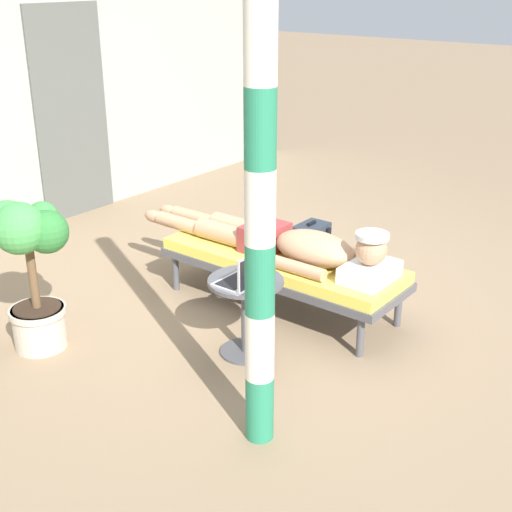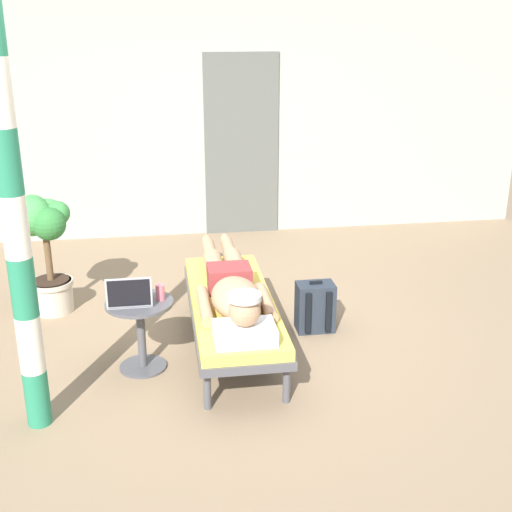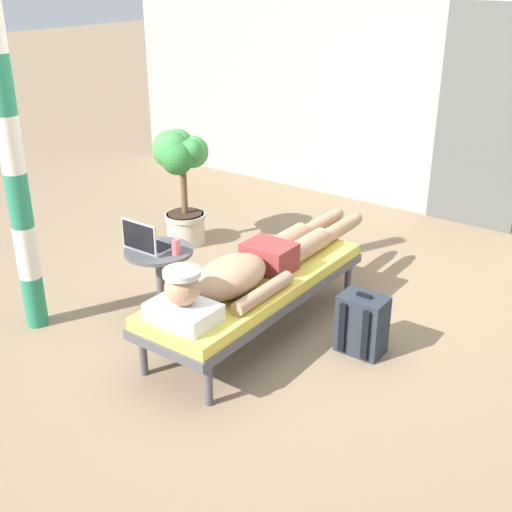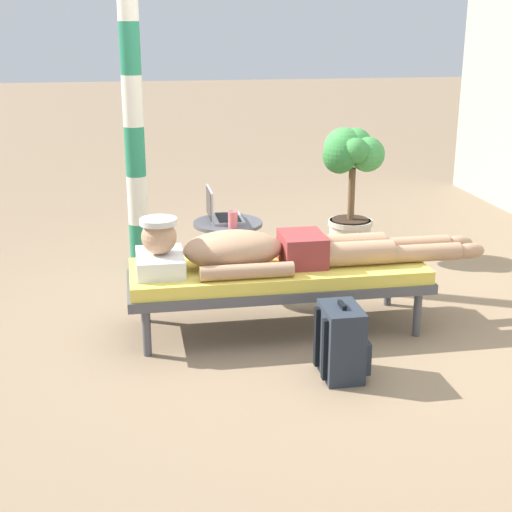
{
  "view_description": "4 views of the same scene",
  "coord_description": "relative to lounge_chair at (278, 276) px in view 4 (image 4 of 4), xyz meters",
  "views": [
    {
      "loc": [
        -3.75,
        -2.78,
        2.32
      ],
      "look_at": [
        -0.24,
        -0.03,
        0.47
      ],
      "focal_mm": 48.56,
      "sensor_mm": 36.0,
      "label": 1
    },
    {
      "loc": [
        -0.53,
        -4.66,
        2.42
      ],
      "look_at": [
        0.21,
        0.17,
        0.65
      ],
      "focal_mm": 46.82,
      "sensor_mm": 36.0,
      "label": 2
    },
    {
      "loc": [
        2.31,
        -3.27,
        2.34
      ],
      "look_at": [
        0.02,
        -0.12,
        0.6
      ],
      "focal_mm": 46.11,
      "sensor_mm": 36.0,
      "label": 3
    },
    {
      "loc": [
        4.21,
        -0.96,
        1.86
      ],
      "look_at": [
        0.11,
        -0.24,
        0.52
      ],
      "focal_mm": 51.82,
      "sensor_mm": 36.0,
      "label": 4
    }
  ],
  "objects": [
    {
      "name": "lounge_chair",
      "position": [
        0.0,
        0.0,
        0.0
      ],
      "size": [
        0.62,
        1.84,
        0.42
      ],
      "color": "#4C4C51",
      "rests_on": "ground"
    },
    {
      "name": "person_reclining",
      "position": [
        0.0,
        -0.05,
        0.17
      ],
      "size": [
        0.53,
        2.17,
        0.33
      ],
      "color": "white",
      "rests_on": "lounge_chair"
    },
    {
      "name": "backpack",
      "position": [
        0.7,
        0.21,
        -0.15
      ],
      "size": [
        0.3,
        0.26,
        0.42
      ],
      "color": "#262D38",
      "rests_on": "ground"
    },
    {
      "name": "potted_plant",
      "position": [
        -1.46,
        0.9,
        0.32
      ],
      "size": [
        0.46,
        0.52,
        1.03
      ],
      "color": "#BFB29E",
      "rests_on": "ground"
    },
    {
      "name": "porch_post",
      "position": [
        -1.32,
        -0.82,
        0.95
      ],
      "size": [
        0.15,
        0.15,
        2.59
      ],
      "color": "#267F59",
      "rests_on": "ground"
    },
    {
      "name": "ground_plane",
      "position": [
        0.01,
        0.09,
        -0.35
      ],
      "size": [
        40.0,
        40.0,
        0.0
      ],
      "primitive_type": "plane",
      "color": "#8C7256"
    },
    {
      "name": "drink_glass",
      "position": [
        -0.53,
        -0.2,
        0.23
      ],
      "size": [
        0.06,
        0.06,
        0.11
      ],
      "primitive_type": "cylinder",
      "color": "#D86672",
      "rests_on": "side_table"
    },
    {
      "name": "side_table",
      "position": [
        -0.68,
        -0.22,
        0.01
      ],
      "size": [
        0.48,
        0.48,
        0.52
      ],
      "color": "#4C4C51",
      "rests_on": "ground"
    },
    {
      "name": "laptop",
      "position": [
        -0.74,
        -0.27,
        0.24
      ],
      "size": [
        0.31,
        0.24,
        0.23
      ],
      "color": "#A5A8AD",
      "rests_on": "side_table"
    }
  ]
}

